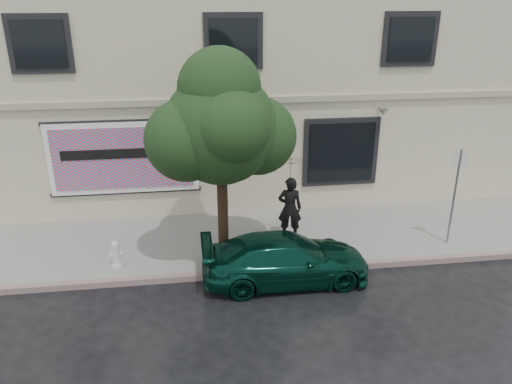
{
  "coord_description": "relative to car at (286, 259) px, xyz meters",
  "views": [
    {
      "loc": [
        -1.26,
        -8.96,
        6.48
      ],
      "look_at": [
        0.24,
        2.2,
        1.92
      ],
      "focal_mm": 35.0,
      "sensor_mm": 36.0,
      "label": 1
    }
  ],
  "objects": [
    {
      "name": "ground",
      "position": [
        -0.82,
        -1.2,
        -0.58
      ],
      "size": [
        90.0,
        90.0,
        0.0
      ],
      "primitive_type": "plane",
      "color": "black",
      "rests_on": "ground"
    },
    {
      "name": "sidewalk",
      "position": [
        -0.82,
        2.05,
        -0.5
      ],
      "size": [
        20.0,
        3.5,
        0.15
      ],
      "primitive_type": "cube",
      "color": "gray",
      "rests_on": "ground"
    },
    {
      "name": "curb",
      "position": [
        -0.82,
        0.3,
        -0.5
      ],
      "size": [
        20.0,
        0.18,
        0.16
      ],
      "primitive_type": "cube",
      "color": "gray",
      "rests_on": "ground"
    },
    {
      "name": "building",
      "position": [
        -0.82,
        7.8,
        2.92
      ],
      "size": [
        20.0,
        8.12,
        7.0
      ],
      "color": "beige",
      "rests_on": "ground"
    },
    {
      "name": "billboard",
      "position": [
        -4.02,
        3.72,
        1.48
      ],
      "size": [
        4.3,
        0.16,
        2.2
      ],
      "color": "white",
      "rests_on": "ground"
    },
    {
      "name": "car",
      "position": [
        0.0,
        0.0,
        0.0
      ],
      "size": [
        3.98,
        1.79,
        1.15
      ],
      "primitive_type": "imported",
      "rotation": [
        0.0,
        0.0,
        1.58
      ],
      "color": "#083125",
      "rests_on": "ground"
    },
    {
      "name": "pedestrian",
      "position": [
        0.45,
        1.87,
        0.46
      ],
      "size": [
        0.71,
        0.52,
        1.78
      ],
      "primitive_type": "imported",
      "rotation": [
        0.0,
        0.0,
        2.98
      ],
      "color": "black",
      "rests_on": "sidewalk"
    },
    {
      "name": "umbrella",
      "position": [
        0.45,
        1.87,
        1.68
      ],
      "size": [
        1.01,
        1.01,
        0.66
      ],
      "primitive_type": "imported",
      "rotation": [
        0.0,
        0.0,
        -0.14
      ],
      "color": "black",
      "rests_on": "pedestrian"
    },
    {
      "name": "street_tree",
      "position": [
        -1.4,
        1.02,
        2.94
      ],
      "size": [
        2.63,
        2.63,
        4.7
      ],
      "color": "#342317",
      "rests_on": "sidewalk"
    },
    {
      "name": "fire_hydrant",
      "position": [
        -4.05,
        0.93,
        -0.09
      ],
      "size": [
        0.28,
        0.27,
        0.69
      ],
      "rotation": [
        0.0,
        0.0,
        0.21
      ],
      "color": "silver",
      "rests_on": "sidewalk"
    },
    {
      "name": "sign_pole",
      "position": [
        4.64,
        1.04,
        1.14
      ],
      "size": [
        0.32,
        0.09,
        2.61
      ],
      "rotation": [
        0.0,
        0.0,
        -0.22
      ],
      "color": "gray",
      "rests_on": "sidewalk"
    }
  ]
}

